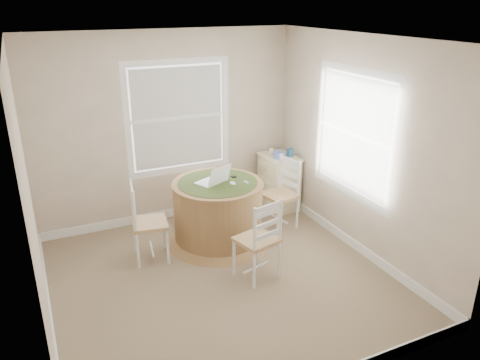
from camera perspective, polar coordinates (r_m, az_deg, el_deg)
room at (r=5.00m, az=-1.51°, el=1.98°), size 3.64×3.64×2.64m
round_table at (r=5.95m, az=-2.69°, el=-3.65°), size 1.32×1.32×0.82m
chair_left at (r=5.65m, az=-10.93°, el=-5.14°), size 0.46×0.48×0.95m
chair_near at (r=5.19m, az=2.06°, el=-7.23°), size 0.51×0.49×0.95m
chair_right at (r=6.33m, az=4.80°, el=-1.81°), size 0.48×0.49×0.95m
laptop at (r=5.79m, az=-3.30°, el=-0.03°), size 0.45×0.43×0.25m
mouse at (r=5.75m, az=-0.92°, el=-0.40°), size 0.07×0.10×0.04m
phone at (r=5.80m, az=0.77°, el=-0.29°), size 0.05×0.09×0.02m
keys at (r=5.96m, az=-0.77°, el=0.36°), size 0.06×0.05×0.02m
corner_chest at (r=6.96m, az=4.74°, el=-0.22°), size 0.46×0.61×0.81m
tissue_box at (r=6.70m, az=4.77°, el=3.04°), size 0.12×0.12×0.10m
box_yellow at (r=6.86m, az=4.88°, el=3.30°), size 0.15×0.10×0.06m
box_blue at (r=6.80m, az=6.22°, el=3.35°), size 0.08×0.08×0.12m
cup_cream at (r=6.88m, az=3.80°, el=3.51°), size 0.07×0.07×0.09m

